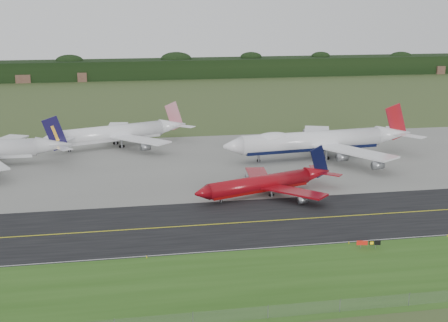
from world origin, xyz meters
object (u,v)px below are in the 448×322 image
jet_ba_747 (318,141)px  taxiway_sign (368,243)px  jet_star_tail (118,133)px  jet_red_737 (267,183)px

jet_ba_747 → taxiway_sign: 75.82m
jet_ba_747 → jet_star_tail: 68.92m
jet_red_737 → jet_star_tail: jet_star_tail is taller
jet_red_737 → taxiway_sign: bearing=-73.7°
taxiway_sign → jet_star_tail: bearing=115.4°
jet_ba_747 → jet_red_737: bearing=-126.3°
jet_ba_747 → taxiway_sign: size_ratio=13.54×
jet_star_tail → taxiway_sign: 113.57m
taxiway_sign → jet_red_737: bearing=106.3°
jet_ba_747 → taxiway_sign: bearing=-100.8°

